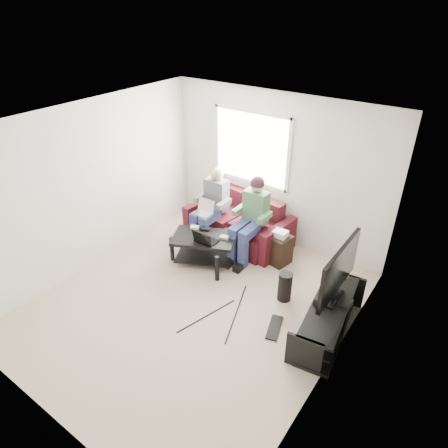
# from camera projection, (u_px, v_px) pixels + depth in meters

# --- Properties ---
(floor) EXTENTS (4.50, 4.50, 0.00)m
(floor) POSITION_uv_depth(u_px,v_px,m) (194.00, 304.00, 5.76)
(floor) COLOR #BAA691
(floor) RESTS_ON ground
(ceiling) EXTENTS (4.50, 4.50, 0.00)m
(ceiling) POSITION_uv_depth(u_px,v_px,m) (185.00, 127.00, 4.44)
(ceiling) COLOR white
(ceiling) RESTS_ON wall_back
(wall_back) EXTENTS (4.50, 0.00, 4.50)m
(wall_back) POSITION_uv_depth(u_px,v_px,m) (276.00, 171.00, 6.68)
(wall_back) COLOR silver
(wall_back) RESTS_ON floor
(wall_front) EXTENTS (4.50, 0.00, 4.50)m
(wall_front) POSITION_uv_depth(u_px,v_px,m) (28.00, 333.00, 3.52)
(wall_front) COLOR silver
(wall_front) RESTS_ON floor
(wall_left) EXTENTS (0.00, 4.50, 4.50)m
(wall_left) POSITION_uv_depth(u_px,v_px,m) (90.00, 188.00, 6.10)
(wall_left) COLOR silver
(wall_left) RESTS_ON floor
(wall_right) EXTENTS (0.00, 4.50, 4.50)m
(wall_right) POSITION_uv_depth(u_px,v_px,m) (340.00, 284.00, 4.10)
(wall_right) COLOR silver
(wall_right) RESTS_ON floor
(window) EXTENTS (1.48, 0.04, 1.28)m
(window) POSITION_uv_depth(u_px,v_px,m) (251.00, 148.00, 6.77)
(window) COLOR white
(window) RESTS_ON wall_back
(sofa) EXTENTS (1.86, 1.01, 0.83)m
(sofa) POSITION_uv_depth(u_px,v_px,m) (240.00, 225.00, 7.09)
(sofa) COLOR #481220
(sofa) RESTS_ON floor
(person_left) EXTENTS (0.40, 0.70, 1.34)m
(person_left) POSITION_uv_depth(u_px,v_px,m) (211.00, 204.00, 6.87)
(person_left) COLOR navy
(person_left) RESTS_ON sofa
(person_right) EXTENTS (0.40, 0.71, 1.38)m
(person_right) POSITION_uv_depth(u_px,v_px,m) (251.00, 213.00, 6.45)
(person_right) COLOR navy
(person_right) RESTS_ON sofa
(laptop_silver) EXTENTS (0.37, 0.31, 0.24)m
(laptop_silver) POSITION_uv_depth(u_px,v_px,m) (203.00, 210.00, 6.72)
(laptop_silver) COLOR silver
(laptop_silver) RESTS_ON person_left
(coffee_table) EXTENTS (1.15, 0.96, 0.49)m
(coffee_table) POSITION_uv_depth(u_px,v_px,m) (204.00, 243.00, 6.47)
(coffee_table) COLOR black
(coffee_table) RESTS_ON floor
(laptop_black) EXTENTS (0.41, 0.36, 0.24)m
(laptop_black) POSITION_uv_depth(u_px,v_px,m) (206.00, 235.00, 6.23)
(laptop_black) COLOR black
(laptop_black) RESTS_ON coffee_table
(controller_a) EXTENTS (0.17, 0.14, 0.04)m
(controller_a) POSITION_uv_depth(u_px,v_px,m) (195.00, 227.00, 6.62)
(controller_a) COLOR silver
(controller_a) RESTS_ON coffee_table
(controller_b) EXTENTS (0.16, 0.13, 0.04)m
(controller_b) POSITION_uv_depth(u_px,v_px,m) (206.00, 229.00, 6.57)
(controller_b) COLOR black
(controller_b) RESTS_ON coffee_table
(controller_c) EXTENTS (0.16, 0.13, 0.04)m
(controller_c) POSITION_uv_depth(u_px,v_px,m) (224.00, 237.00, 6.35)
(controller_c) COLOR gray
(controller_c) RESTS_ON coffee_table
(tv_stand) EXTENTS (0.64, 1.53, 0.49)m
(tv_stand) POSITION_uv_depth(u_px,v_px,m) (328.00, 320.00, 5.17)
(tv_stand) COLOR black
(tv_stand) RESTS_ON floor
(tv) EXTENTS (0.12, 1.10, 0.81)m
(tv) POSITION_uv_depth(u_px,v_px,m) (339.00, 271.00, 4.87)
(tv) COLOR black
(tv) RESTS_ON tv_stand
(soundbar) EXTENTS (0.12, 0.50, 0.10)m
(soundbar) POSITION_uv_depth(u_px,v_px,m) (325.00, 293.00, 5.14)
(soundbar) COLOR black
(soundbar) RESTS_ON tv_stand
(drink_cup) EXTENTS (0.08, 0.08, 0.12)m
(drink_cup) POSITION_uv_depth(u_px,v_px,m) (346.00, 274.00, 5.47)
(drink_cup) COLOR #B3744D
(drink_cup) RESTS_ON tv_stand
(console_white) EXTENTS (0.30, 0.22, 0.06)m
(console_white) POSITION_uv_depth(u_px,v_px,m) (316.00, 335.00, 4.86)
(console_white) COLOR silver
(console_white) RESTS_ON tv_stand
(console_grey) EXTENTS (0.34, 0.26, 0.08)m
(console_grey) POSITION_uv_depth(u_px,v_px,m) (338.00, 302.00, 5.34)
(console_grey) COLOR gray
(console_grey) RESTS_ON tv_stand
(console_black) EXTENTS (0.38, 0.30, 0.07)m
(console_black) POSITION_uv_depth(u_px,v_px,m) (327.00, 318.00, 5.10)
(console_black) COLOR black
(console_black) RESTS_ON tv_stand
(subwoofer) EXTENTS (0.20, 0.20, 0.46)m
(subwoofer) POSITION_uv_depth(u_px,v_px,m) (285.00, 287.00, 5.74)
(subwoofer) COLOR black
(subwoofer) RESTS_ON floor
(keyboard_floor) EXTENTS (0.28, 0.49, 0.03)m
(keyboard_floor) POSITION_uv_depth(u_px,v_px,m) (274.00, 327.00, 5.34)
(keyboard_floor) COLOR black
(keyboard_floor) RESTS_ON floor
(end_table) EXTENTS (0.34, 0.34, 0.60)m
(end_table) POSITION_uv_depth(u_px,v_px,m) (279.00, 248.00, 6.51)
(end_table) COLOR black
(end_table) RESTS_ON floor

